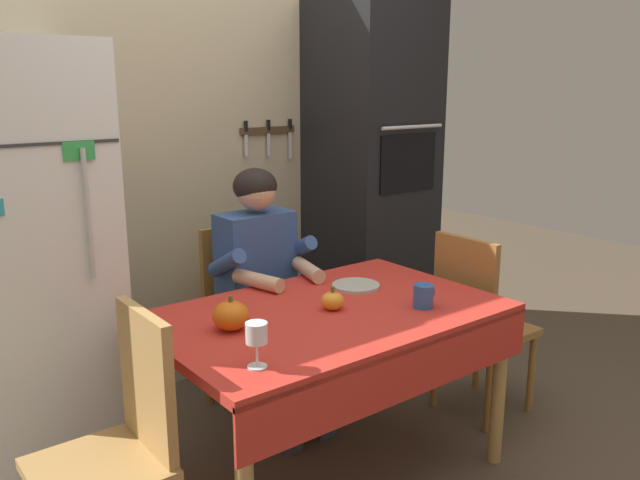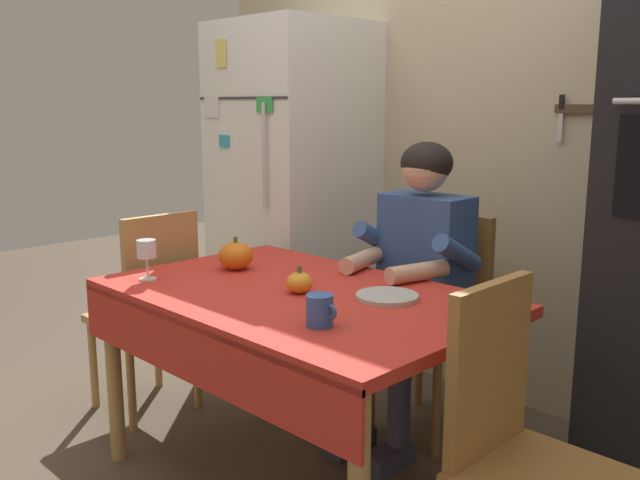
{
  "view_description": "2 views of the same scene",
  "coord_description": "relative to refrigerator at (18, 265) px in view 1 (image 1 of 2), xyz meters",
  "views": [
    {
      "loc": [
        -1.55,
        -1.84,
        1.63
      ],
      "look_at": [
        0.09,
        0.27,
        0.98
      ],
      "focal_mm": 36.42,
      "sensor_mm": 36.0,
      "label": 1
    },
    {
      "loc": [
        1.71,
        -1.5,
        1.39
      ],
      "look_at": [
        -0.08,
        0.29,
        0.89
      ],
      "focal_mm": 38.45,
      "sensor_mm": 36.0,
      "label": 2
    }
  ],
  "objects": [
    {
      "name": "back_wall_assembly",
      "position": [
        1.0,
        0.39,
        0.4
      ],
      "size": [
        3.7,
        0.13,
        2.6
      ],
      "color": "#BCAD89",
      "rests_on": "ground"
    },
    {
      "name": "dining_table",
      "position": [
        0.95,
        -0.88,
        -0.24
      ],
      "size": [
        1.4,
        0.9,
        0.74
      ],
      "color": "tan",
      "rests_on": "ground"
    },
    {
      "name": "chair_behind_person",
      "position": [
        1.02,
        -0.09,
        -0.39
      ],
      "size": [
        0.4,
        0.4,
        0.93
      ],
      "color": "#9E6B33",
      "rests_on": "ground"
    },
    {
      "name": "wine_glass",
      "position": [
        0.43,
        -1.15,
        -0.05
      ],
      "size": [
        0.07,
        0.07,
        0.15
      ],
      "color": "white",
      "rests_on": "dining_table"
    },
    {
      "name": "pumpkin_medium",
      "position": [
        0.53,
        -0.81,
        -0.11
      ],
      "size": [
        0.14,
        0.14,
        0.13
      ],
      "color": "orange",
      "rests_on": "dining_table"
    },
    {
      "name": "refrigerator",
      "position": [
        0.0,
        0.0,
        0.0
      ],
      "size": [
        0.68,
        0.71,
        1.8
      ],
      "color": "white",
      "rests_on": "ground"
    },
    {
      "name": "serving_tray",
      "position": [
        1.23,
        -0.71,
        -0.15
      ],
      "size": [
        0.21,
        0.21,
        0.02
      ],
      "primitive_type": "cylinder",
      "color": "#B7B2A8",
      "rests_on": "dining_table"
    },
    {
      "name": "wall_oven",
      "position": [
        2.0,
        0.04,
        0.15
      ],
      "size": [
        0.6,
        0.64,
        2.1
      ],
      "color": "black",
      "rests_on": "ground"
    },
    {
      "name": "pumpkin_large",
      "position": [
        0.97,
        -0.87,
        -0.12
      ],
      "size": [
        0.09,
        0.09,
        0.1
      ],
      "color": "orange",
      "rests_on": "dining_table"
    },
    {
      "name": "chair_left_side",
      "position": [
        0.05,
        -0.92,
        -0.39
      ],
      "size": [
        0.4,
        0.4,
        0.93
      ],
      "color": "tan",
      "rests_on": "ground"
    },
    {
      "name": "seated_person",
      "position": [
        1.02,
        -0.28,
        -0.16
      ],
      "size": [
        0.47,
        0.55,
        1.25
      ],
      "color": "#38384C",
      "rests_on": "ground"
    },
    {
      "name": "coffee_mug",
      "position": [
        1.28,
        -1.08,
        -0.11
      ],
      "size": [
        0.11,
        0.08,
        0.1
      ],
      "color": "#2D569E",
      "rests_on": "dining_table"
    },
    {
      "name": "chair_right_side",
      "position": [
        1.85,
        -0.91,
        -0.39
      ],
      "size": [
        0.4,
        0.4,
        0.93
      ],
      "color": "#9E6B33",
      "rests_on": "ground"
    }
  ]
}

